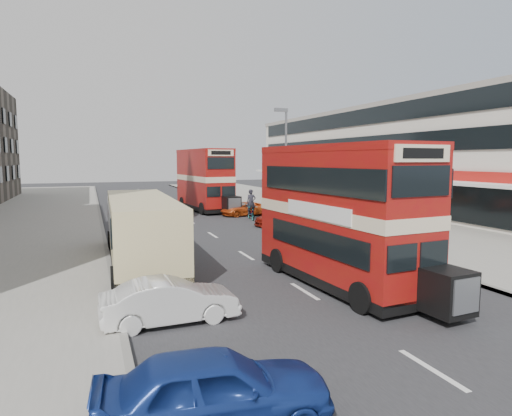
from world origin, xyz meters
name	(u,v)px	position (x,y,z in m)	size (l,w,h in m)	color
ground	(335,310)	(0.00, 0.00, 0.00)	(160.00, 160.00, 0.00)	#28282B
road_surface	(191,222)	(0.00, 20.00, 0.01)	(12.00, 90.00, 0.01)	#28282B
pavement_right	(335,213)	(12.00, 20.00, 0.07)	(12.00, 90.00, 0.15)	gray
pavement_left	(2,230)	(-12.00, 20.00, 0.07)	(12.00, 90.00, 0.15)	gray
kerb_left	(102,225)	(-6.10, 20.00, 0.07)	(0.20, 90.00, 0.16)	gray
kerb_right	(269,217)	(6.10, 20.00, 0.07)	(0.20, 90.00, 0.16)	gray
commercial_row	(400,157)	(19.95, 22.00, 4.70)	(9.90, 46.20, 9.30)	beige
street_lamp	(285,155)	(6.52, 18.00, 4.78)	(1.00, 0.20, 8.12)	slate
bus_main	(340,215)	(1.54, 2.34, 2.55)	(3.01, 8.85, 4.84)	black
bus_second	(204,179)	(2.70, 26.62, 2.74)	(3.40, 9.51, 5.20)	black
coach	(141,228)	(-4.75, 8.04, 1.58)	(2.86, 10.18, 2.68)	black
car_left_near	(214,389)	(-4.92, -4.31, 0.68)	(1.61, 4.00, 1.36)	navy
car_left_front	(170,301)	(-4.79, 0.75, 0.62)	(1.31, 3.75, 1.24)	silver
car_right_a	(283,217)	(5.49, 15.93, 0.60)	(1.67, 4.12, 1.20)	maroon
car_right_b	(245,209)	(4.82, 21.91, 0.55)	(1.82, 3.95, 1.10)	#BF4213
car_right_c	(212,198)	(4.50, 31.03, 0.67)	(1.59, 3.96, 1.35)	#5985B3
pedestrian_near	(338,216)	(7.67, 12.46, 0.99)	(0.62, 0.42, 1.68)	gray
cyclist	(251,210)	(4.47, 19.49, 0.76)	(0.93, 2.03, 2.27)	gray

